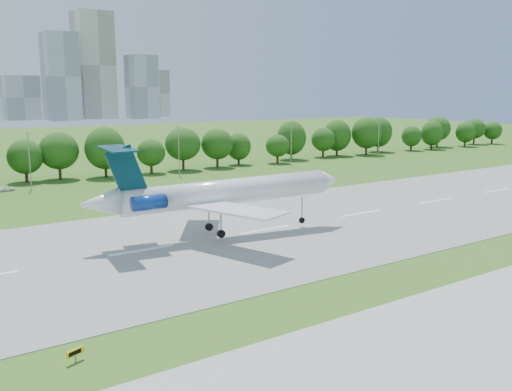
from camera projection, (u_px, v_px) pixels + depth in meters
name	position (u px, v px, depth m)	size (l,w,h in m)	color
ground	(393.00, 272.00, 65.74)	(600.00, 600.00, 0.00)	#35641A
runway	(266.00, 230.00, 85.89)	(400.00, 45.00, 0.08)	gray
tree_line	(105.00, 151.00, 138.82)	(288.40, 8.40, 10.40)	#382314
light_poles	(110.00, 155.00, 129.32)	(175.90, 0.25, 12.19)	gray
skyline	(90.00, 78.00, 431.69)	(127.00, 52.00, 80.00)	#B2B2B7
airliner	(215.00, 192.00, 80.10)	(39.22, 28.33, 13.31)	white
taxi_sign_left	(75.00, 352.00, 43.82)	(1.49, 0.68, 1.07)	gray
service_vehicle_b	(6.00, 189.00, 119.16)	(1.34, 3.32, 1.13)	white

